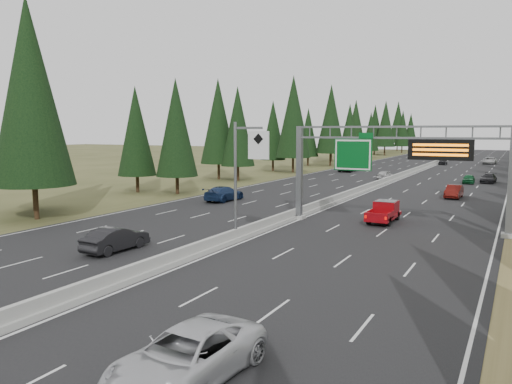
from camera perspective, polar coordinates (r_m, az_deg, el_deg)
road at (r=85.44m, az=16.66°, el=1.72°), size 32.00×260.00×0.08m
shoulder_left at (r=90.62m, az=5.56°, el=2.26°), size 3.60×260.00×0.06m
median_barrier at (r=85.41m, az=16.67°, el=1.97°), size 0.70×260.00×0.85m
sign_gantry at (r=39.19m, az=16.55°, el=3.46°), size 16.75×0.98×7.80m
hov_sign_pole at (r=32.80m, az=-1.52°, el=2.16°), size 2.80×0.50×8.00m
tree_row_left at (r=78.46m, az=-1.58°, el=8.38°), size 12.05×238.99×18.82m
silver_minivan at (r=15.70m, az=-7.90°, el=-18.07°), size 2.98×5.82×1.57m
red_pickup at (r=42.34m, az=14.52°, el=-2.03°), size 1.83×5.13×1.67m
car_ahead_green at (r=76.73m, az=23.14°, el=1.40°), size 1.63×3.84×1.29m
car_ahead_dkred at (r=59.51m, az=21.68°, el=0.05°), size 1.64×4.38×1.43m
car_ahead_dkgrey at (r=78.81m, az=25.04°, el=1.44°), size 2.18×4.65×1.31m
car_ahead_white at (r=123.25m, az=25.17°, el=3.26°), size 3.01×5.64×1.51m
car_ahead_far at (r=117.47m, az=20.59°, el=3.32°), size 2.05×4.42×1.47m
car_onc_near at (r=32.24m, az=-15.74°, el=-5.19°), size 1.72×4.61×1.51m
car_onc_blue at (r=53.13m, az=-3.68°, el=-0.17°), size 2.36×5.47×1.57m
car_onc_white at (r=78.46m, az=14.53°, el=1.89°), size 2.02×4.25×1.40m
car_onc_far at (r=92.46m, az=10.43°, el=2.76°), size 2.61×5.30×1.45m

